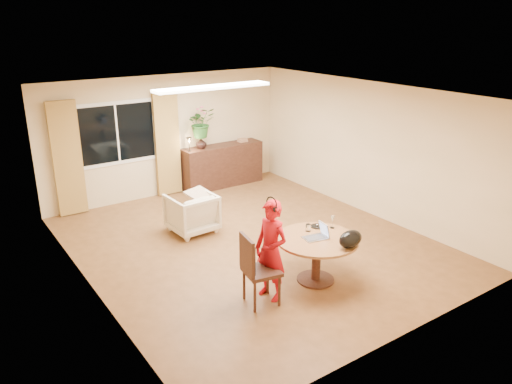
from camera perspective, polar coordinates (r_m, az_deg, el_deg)
floor at (r=8.74m, az=-0.49°, el=-5.92°), size 6.50×6.50×0.00m
ceiling at (r=7.97m, az=-0.55°, el=11.19°), size 6.50×6.50×0.00m
wall_back at (r=11.01m, az=-10.12°, el=6.35°), size 5.50×0.00×5.50m
wall_left at (r=7.18m, az=-19.01°, el=-1.61°), size 0.00×6.50×6.50m
wall_right at (r=10.01m, az=12.67°, el=4.85°), size 0.00×6.50×6.50m
window at (r=10.56m, az=-15.58°, el=6.48°), size 1.70×0.03×1.30m
curtain_left at (r=10.29m, az=-20.75°, el=3.55°), size 0.55×0.08×2.25m
curtain_right at (r=10.94m, az=-10.10°, el=5.44°), size 0.55×0.08×2.25m
ceiling_panel at (r=8.99m, az=-4.94°, el=11.85°), size 2.20×0.35×0.05m
dining_table at (r=7.42m, az=6.97°, el=-6.30°), size 1.21×1.21×0.69m
dining_chair at (r=6.83m, az=0.65°, el=-8.81°), size 0.57×0.53×1.03m
child at (r=6.88m, az=1.73°, el=-6.68°), size 0.59×0.45×1.44m
laptop at (r=7.29m, az=6.75°, el=-4.45°), size 0.39×0.29×0.23m
tumbler at (r=7.55m, az=5.98°, el=-4.07°), size 0.09×0.09×0.11m
wine_glass at (r=7.69m, az=8.73°, el=-3.38°), size 0.08×0.08×0.20m
pot_lid at (r=7.73m, az=7.02°, el=-3.86°), size 0.24×0.24×0.03m
handbag at (r=7.09m, az=10.74°, el=-5.30°), size 0.43×0.33×0.26m
armchair at (r=9.16m, az=-7.35°, el=-2.37°), size 0.82×0.84×0.73m
throw at (r=9.08m, az=-6.18°, el=0.06°), size 0.61×0.67×0.03m
sideboard at (r=11.57m, az=-3.84°, el=3.06°), size 1.93×0.47×0.96m
vase at (r=11.15m, az=-6.29°, el=5.58°), size 0.27×0.27×0.25m
bouquet at (r=11.06m, az=-6.30°, el=7.88°), size 0.66×0.59×0.66m
book_stack at (r=11.71m, az=-1.55°, el=5.97°), size 0.22×0.18×0.09m
desk_lamp at (r=10.96m, az=-7.64°, el=5.46°), size 0.16×0.16×0.32m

